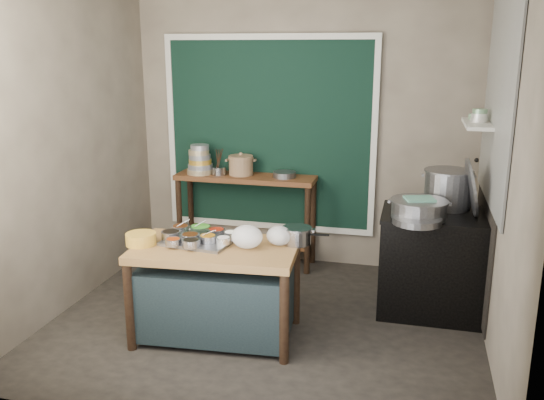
% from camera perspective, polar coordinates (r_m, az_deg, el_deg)
% --- Properties ---
extents(floor, '(3.50, 3.00, 0.02)m').
position_cam_1_polar(floor, '(4.95, -0.62, -11.95)').
color(floor, '#2A2520').
rests_on(floor, ground).
extents(back_wall, '(3.50, 0.02, 2.80)m').
position_cam_1_polar(back_wall, '(5.95, 3.08, 6.88)').
color(back_wall, gray).
rests_on(back_wall, floor).
extents(left_wall, '(0.02, 3.00, 2.80)m').
position_cam_1_polar(left_wall, '(5.22, -19.76, 4.93)').
color(left_wall, gray).
rests_on(left_wall, floor).
extents(right_wall, '(0.02, 3.00, 2.80)m').
position_cam_1_polar(right_wall, '(4.39, 22.14, 2.99)').
color(right_wall, gray).
rests_on(right_wall, floor).
extents(curtain_panel, '(2.10, 0.02, 1.90)m').
position_cam_1_polar(curtain_panel, '(5.99, -0.31, 6.48)').
color(curtain_panel, black).
rests_on(curtain_panel, back_wall).
extents(curtain_frame, '(2.22, 0.03, 2.02)m').
position_cam_1_polar(curtain_frame, '(5.98, -0.33, 6.47)').
color(curtain_frame, beige).
rests_on(curtain_frame, back_wall).
extents(tile_panel, '(0.02, 1.70, 1.70)m').
position_cam_1_polar(tile_panel, '(4.87, 21.53, 9.47)').
color(tile_panel, '#B2B2AA').
rests_on(tile_panel, right_wall).
extents(soot_patch, '(0.01, 1.30, 1.30)m').
position_cam_1_polar(soot_patch, '(5.19, 20.27, -3.16)').
color(soot_patch, black).
rests_on(soot_patch, right_wall).
extents(wall_shelf, '(0.22, 0.70, 0.03)m').
position_cam_1_polar(wall_shelf, '(5.18, 19.73, 7.10)').
color(wall_shelf, beige).
rests_on(wall_shelf, right_wall).
extents(prep_table, '(1.30, 0.82, 0.75)m').
position_cam_1_polar(prep_table, '(4.57, -5.53, -9.03)').
color(prep_table, olive).
rests_on(prep_table, floor).
extents(back_counter, '(1.45, 0.40, 0.95)m').
position_cam_1_polar(back_counter, '(6.06, -2.58, -1.93)').
color(back_counter, brown).
rests_on(back_counter, floor).
extents(stove_block, '(0.90, 0.68, 0.85)m').
position_cam_1_polar(stove_block, '(5.15, 15.77, -6.15)').
color(stove_block, black).
rests_on(stove_block, floor).
extents(stove_top, '(0.92, 0.69, 0.03)m').
position_cam_1_polar(stove_top, '(5.01, 16.12, -1.45)').
color(stove_top, black).
rests_on(stove_top, stove_block).
extents(condiment_tray, '(0.56, 0.44, 0.02)m').
position_cam_1_polar(condiment_tray, '(4.53, -7.30, -4.08)').
color(condiment_tray, gray).
rests_on(condiment_tray, prep_table).
extents(condiment_bowls, '(0.59, 0.45, 0.07)m').
position_cam_1_polar(condiment_bowls, '(4.54, -7.51, -3.49)').
color(condiment_bowls, silver).
rests_on(condiment_bowls, condiment_tray).
extents(yellow_basin, '(0.26, 0.26, 0.09)m').
position_cam_1_polar(yellow_basin, '(4.56, -12.85, -3.77)').
color(yellow_basin, gold).
rests_on(yellow_basin, prep_table).
extents(saucepan, '(0.26, 0.26, 0.13)m').
position_cam_1_polar(saucepan, '(4.46, 2.47, -3.52)').
color(saucepan, gray).
rests_on(saucepan, prep_table).
extents(plastic_bag_a, '(0.28, 0.25, 0.18)m').
position_cam_1_polar(plastic_bag_a, '(4.35, -2.49, -3.66)').
color(plastic_bag_a, white).
rests_on(plastic_bag_a, prep_table).
extents(plastic_bag_b, '(0.25, 0.23, 0.15)m').
position_cam_1_polar(plastic_bag_b, '(4.42, 0.73, -3.56)').
color(plastic_bag_b, white).
rests_on(plastic_bag_b, prep_table).
extents(bowl_stack, '(0.27, 0.27, 0.30)m').
position_cam_1_polar(bowl_stack, '(6.04, -7.13, 3.86)').
color(bowl_stack, tan).
rests_on(bowl_stack, back_counter).
extents(utensil_cup, '(0.16, 0.16, 0.08)m').
position_cam_1_polar(utensil_cup, '(5.96, -5.27, 2.88)').
color(utensil_cup, gray).
rests_on(utensil_cup, back_counter).
extents(ceramic_crock, '(0.32, 0.32, 0.18)m').
position_cam_1_polar(ceramic_crock, '(5.95, -3.10, 3.36)').
color(ceramic_crock, '#7F6245').
rests_on(ceramic_crock, back_counter).
extents(wide_bowl, '(0.30, 0.30, 0.06)m').
position_cam_1_polar(wide_bowl, '(5.83, 1.23, 2.54)').
color(wide_bowl, gray).
rests_on(wide_bowl, back_counter).
extents(stock_pot, '(0.48, 0.48, 0.33)m').
position_cam_1_polar(stock_pot, '(5.17, 17.02, 1.06)').
color(stock_pot, gray).
rests_on(stock_pot, stove_top).
extents(pot_lid, '(0.15, 0.49, 0.48)m').
position_cam_1_polar(pot_lid, '(4.96, 19.15, 1.18)').
color(pot_lid, gray).
rests_on(pot_lid, stove_top).
extents(steamer, '(0.49, 0.49, 0.15)m').
position_cam_1_polar(steamer, '(4.81, 14.35, -0.87)').
color(steamer, gray).
rests_on(steamer, stove_top).
extents(green_cloth, '(0.27, 0.23, 0.02)m').
position_cam_1_polar(green_cloth, '(4.79, 14.41, 0.12)').
color(green_cloth, '#55917A').
rests_on(green_cloth, steamer).
extents(shallow_pan, '(0.50, 0.50, 0.05)m').
position_cam_1_polar(shallow_pan, '(4.67, 14.15, -1.96)').
color(shallow_pan, gray).
rests_on(shallow_pan, stove_top).
extents(shelf_bowl_stack, '(0.14, 0.14, 0.11)m').
position_cam_1_polar(shelf_bowl_stack, '(5.17, 19.80, 7.84)').
color(shelf_bowl_stack, silver).
rests_on(shelf_bowl_stack, wall_shelf).
extents(shelf_bowl_green, '(0.16, 0.16, 0.05)m').
position_cam_1_polar(shelf_bowl_green, '(5.39, 19.56, 7.79)').
color(shelf_bowl_green, gray).
rests_on(shelf_bowl_green, wall_shelf).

